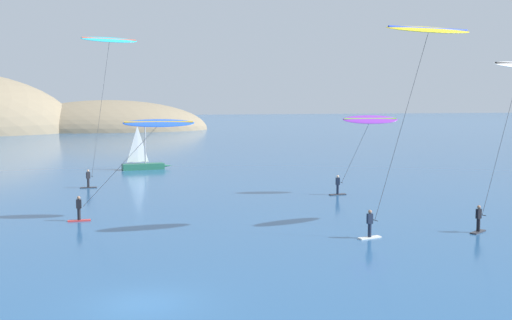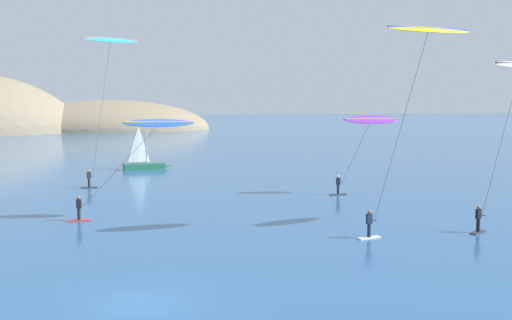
{
  "view_description": "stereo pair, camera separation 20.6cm",
  "coord_description": "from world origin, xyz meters",
  "px_view_note": "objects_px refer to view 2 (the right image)",
  "views": [
    {
      "loc": [
        -2.0,
        -25.56,
        8.28
      ],
      "look_at": [
        9.79,
        19.54,
        3.8
      ],
      "focal_mm": 45.0,
      "sensor_mm": 36.0,
      "label": 1
    },
    {
      "loc": [
        -1.8,
        -25.61,
        8.28
      ],
      "look_at": [
        9.79,
        19.54,
        3.8
      ],
      "focal_mm": 45.0,
      "sensor_mm": 36.0,
      "label": 2
    }
  ],
  "objects_px": {
    "sailboat_near": "(147,164)",
    "kitesurfer_cyan": "(108,51)",
    "kitesurfer_purple": "(368,125)",
    "kitesurfer_blue": "(152,130)",
    "kitesurfer_yellow": "(424,43)"
  },
  "relations": [
    {
      "from": "sailboat_near",
      "to": "kitesurfer_purple",
      "type": "bearing_deg",
      "value": -55.55
    },
    {
      "from": "kitesurfer_purple",
      "to": "kitesurfer_yellow",
      "type": "height_order",
      "value": "kitesurfer_yellow"
    },
    {
      "from": "kitesurfer_blue",
      "to": "kitesurfer_cyan",
      "type": "height_order",
      "value": "kitesurfer_cyan"
    },
    {
      "from": "sailboat_near",
      "to": "kitesurfer_cyan",
      "type": "bearing_deg",
      "value": -108.08
    },
    {
      "from": "kitesurfer_purple",
      "to": "kitesurfer_blue",
      "type": "bearing_deg",
      "value": -160.04
    },
    {
      "from": "kitesurfer_purple",
      "to": "kitesurfer_cyan",
      "type": "bearing_deg",
      "value": 153.01
    },
    {
      "from": "kitesurfer_purple",
      "to": "kitesurfer_cyan",
      "type": "height_order",
      "value": "kitesurfer_cyan"
    },
    {
      "from": "kitesurfer_blue",
      "to": "kitesurfer_cyan",
      "type": "distance_m",
      "value": 19.07
    },
    {
      "from": "kitesurfer_cyan",
      "to": "sailboat_near",
      "type": "bearing_deg",
      "value": 71.92
    },
    {
      "from": "sailboat_near",
      "to": "kitesurfer_blue",
      "type": "distance_m",
      "value": 32.03
    },
    {
      "from": "kitesurfer_yellow",
      "to": "sailboat_near",
      "type": "bearing_deg",
      "value": 108.21
    },
    {
      "from": "kitesurfer_blue",
      "to": "kitesurfer_purple",
      "type": "height_order",
      "value": "kitesurfer_blue"
    },
    {
      "from": "kitesurfer_purple",
      "to": "kitesurfer_yellow",
      "type": "distance_m",
      "value": 17.13
    },
    {
      "from": "kitesurfer_cyan",
      "to": "kitesurfer_yellow",
      "type": "relative_size",
      "value": 1.11
    },
    {
      "from": "sailboat_near",
      "to": "kitesurfer_purple",
      "type": "distance_m",
      "value": 30.27
    }
  ]
}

